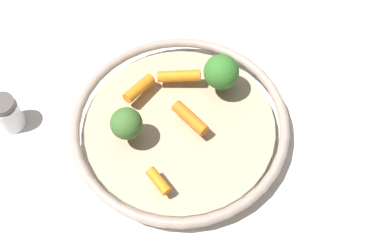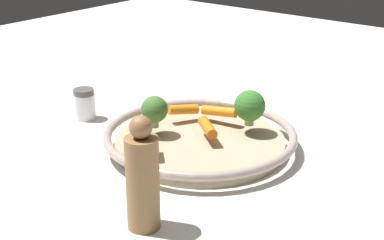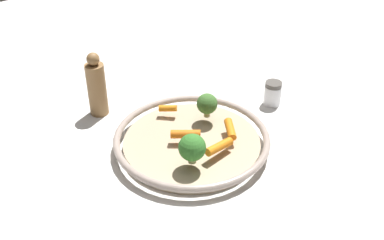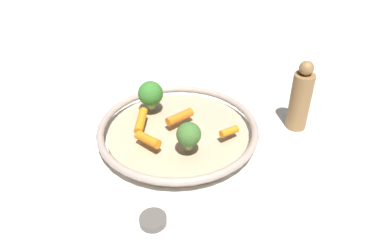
{
  "view_description": "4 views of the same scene",
  "coord_description": "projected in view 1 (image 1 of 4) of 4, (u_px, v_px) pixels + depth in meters",
  "views": [
    {
      "loc": [
        -0.37,
        -0.08,
        0.64
      ],
      "look_at": [
        -0.02,
        -0.02,
        0.07
      ],
      "focal_mm": 44.29,
      "sensor_mm": 36.0,
      "label": 1
    },
    {
      "loc": [
        -0.72,
        -0.56,
        0.41
      ],
      "look_at": [
        -0.02,
        0.0,
        0.06
      ],
      "focal_mm": 53.74,
      "sensor_mm": 36.0,
      "label": 2
    },
    {
      "loc": [
        0.66,
        -0.48,
        0.63
      ],
      "look_at": [
        0.0,
        -0.0,
        0.07
      ],
      "focal_mm": 44.55,
      "sensor_mm": 36.0,
      "label": 3
    },
    {
      "loc": [
        -0.16,
        0.6,
        0.48
      ],
      "look_at": [
        -0.03,
        -0.0,
        0.05
      ],
      "focal_mm": 34.5,
      "sensor_mm": 36.0,
      "label": 4
    }
  ],
  "objects": [
    {
      "name": "baby_carrot_left",
      "position": [
        190.0,
        121.0,
        0.7
      ],
      "size": [
        0.05,
        0.06,
        0.02
      ],
      "primitive_type": "cylinder",
      "rotation": [
        1.55,
        0.0,
        2.48
      ],
      "color": "orange",
      "rests_on": "serving_bowl"
    },
    {
      "name": "broccoli_floret_edge",
      "position": [
        126.0,
        124.0,
        0.67
      ],
      "size": [
        0.05,
        0.05,
        0.06
      ],
      "color": "tan",
      "rests_on": "serving_bowl"
    },
    {
      "name": "broccoli_floret_large",
      "position": [
        221.0,
        72.0,
        0.72
      ],
      "size": [
        0.05,
        0.05,
        0.06
      ],
      "color": "#98A866",
      "rests_on": "serving_bowl"
    },
    {
      "name": "baby_carrot_near_rim",
      "position": [
        139.0,
        88.0,
        0.74
      ],
      "size": [
        0.06,
        0.04,
        0.02
      ],
      "primitive_type": "cylinder",
      "rotation": [
        1.47,
        0.0,
        4.19
      ],
      "color": "orange",
      "rests_on": "serving_bowl"
    },
    {
      "name": "salt_shaker",
      "position": [
        7.0,
        114.0,
        0.73
      ],
      "size": [
        0.04,
        0.04,
        0.06
      ],
      "color": "white",
      "rests_on": "ground_plane"
    },
    {
      "name": "ground_plane",
      "position": [
        180.0,
        132.0,
        0.75
      ],
      "size": [
        2.27,
        2.27,
        0.0
      ],
      "primitive_type": "plane",
      "color": "silver"
    },
    {
      "name": "baby_carrot_back",
      "position": [
        158.0,
        181.0,
        0.65
      ],
      "size": [
        0.04,
        0.04,
        0.02
      ],
      "primitive_type": "cylinder",
      "rotation": [
        1.65,
        0.0,
        5.54
      ],
      "color": "orange",
      "rests_on": "serving_bowl"
    },
    {
      "name": "serving_bowl",
      "position": [
        180.0,
        125.0,
        0.73
      ],
      "size": [
        0.33,
        0.33,
        0.04
      ],
      "color": "tan",
      "rests_on": "ground_plane"
    },
    {
      "name": "baby_carrot_center",
      "position": [
        179.0,
        76.0,
        0.75
      ],
      "size": [
        0.03,
        0.07,
        0.02
      ],
      "primitive_type": "cylinder",
      "rotation": [
        1.47,
        0.0,
        0.14
      ],
      "color": "orange",
      "rests_on": "serving_bowl"
    }
  ]
}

